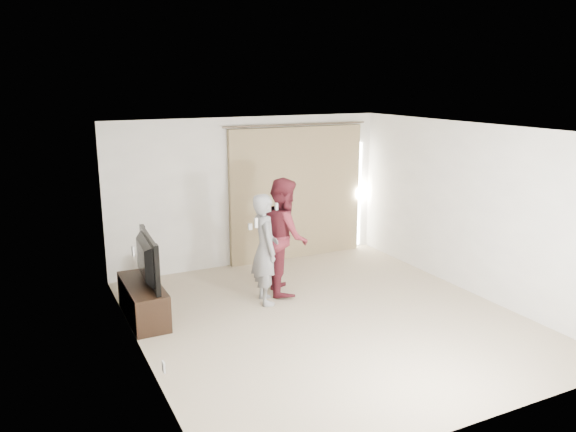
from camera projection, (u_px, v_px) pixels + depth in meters
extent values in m
plane|color=#C0AC90|center=(327.00, 318.00, 7.76)|extent=(5.50, 5.50, 0.00)
cube|color=silver|center=(249.00, 192.00, 9.85)|extent=(5.00, 0.04, 2.60)
cube|color=silver|center=(138.00, 252.00, 6.38)|extent=(0.04, 5.50, 2.60)
cube|color=silver|center=(133.00, 251.00, 6.76)|extent=(0.02, 0.08, 0.12)
cube|color=silver|center=(164.00, 367.00, 5.84)|extent=(0.02, 0.08, 0.12)
cube|color=white|center=(330.00, 129.00, 7.15)|extent=(5.00, 5.50, 0.01)
cube|color=tan|center=(297.00, 193.00, 10.20)|extent=(2.60, 0.10, 2.40)
cylinder|color=#6D5D4D|center=(297.00, 125.00, 9.91)|extent=(2.80, 0.03, 0.03)
cube|color=white|center=(358.00, 195.00, 10.85)|extent=(0.08, 0.04, 2.00)
cube|color=black|center=(143.00, 301.00, 7.71)|extent=(0.45, 1.31, 0.50)
imported|color=black|center=(141.00, 260.00, 7.57)|extent=(0.22, 1.20, 0.69)
cylinder|color=tan|center=(149.00, 285.00, 8.95)|extent=(0.38, 0.38, 0.06)
cylinder|color=tan|center=(148.00, 270.00, 8.89)|extent=(0.21, 0.21, 0.44)
imported|color=gray|center=(265.00, 249.00, 8.14)|extent=(0.49, 0.65, 1.64)
cube|color=silver|center=(256.00, 223.00, 7.88)|extent=(0.04, 0.04, 0.14)
cube|color=silver|center=(250.00, 227.00, 8.09)|extent=(0.05, 0.05, 0.09)
imported|color=maroon|center=(284.00, 236.00, 8.57)|extent=(0.89, 1.02, 1.79)
cube|color=silver|center=(276.00, 208.00, 8.29)|extent=(0.04, 0.04, 0.14)
cube|color=silver|center=(270.00, 212.00, 8.51)|extent=(0.05, 0.05, 0.09)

